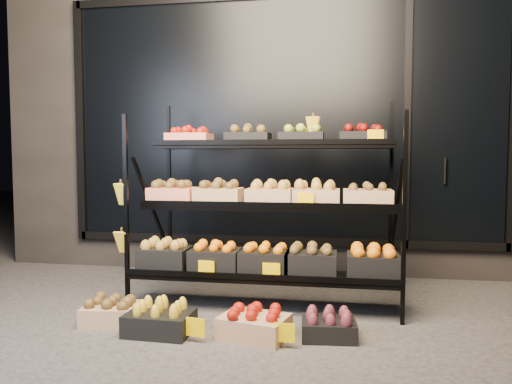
% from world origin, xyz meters
% --- Properties ---
extents(ground, '(24.00, 24.00, 0.00)m').
position_xyz_m(ground, '(0.00, 0.00, 0.00)').
color(ground, '#514F4C').
rests_on(ground, ground).
extents(building, '(6.00, 2.08, 3.50)m').
position_xyz_m(building, '(0.00, 2.59, 1.75)').
color(building, '#2D2826').
rests_on(building, ground).
extents(display_rack, '(2.18, 1.02, 1.66)m').
position_xyz_m(display_rack, '(-0.01, 0.60, 0.79)').
color(display_rack, black).
rests_on(display_rack, ground).
extents(tag_floor_a, '(0.13, 0.01, 0.12)m').
position_xyz_m(tag_floor_a, '(-0.31, -0.40, 0.06)').
color(tag_floor_a, '#F4BE00').
rests_on(tag_floor_a, ground).
extents(tag_floor_b, '(0.13, 0.01, 0.12)m').
position_xyz_m(tag_floor_b, '(0.26, -0.40, 0.06)').
color(tag_floor_b, '#F4BE00').
rests_on(tag_floor_b, ground).
extents(floor_crate_left, '(0.42, 0.34, 0.20)m').
position_xyz_m(floor_crate_left, '(-1.00, -0.14, 0.09)').
color(floor_crate_left, tan).
rests_on(floor_crate_left, ground).
extents(floor_crate_midleft, '(0.44, 0.33, 0.21)m').
position_xyz_m(floor_crate_midleft, '(-0.59, -0.28, 0.10)').
color(floor_crate_midleft, black).
rests_on(floor_crate_midleft, ground).
extents(floor_crate_midright, '(0.49, 0.41, 0.21)m').
position_xyz_m(floor_crate_midright, '(0.04, -0.25, 0.10)').
color(floor_crate_midright, tan).
rests_on(floor_crate_midright, ground).
extents(floor_crate_right, '(0.37, 0.29, 0.18)m').
position_xyz_m(floor_crate_right, '(0.52, -0.18, 0.09)').
color(floor_crate_right, black).
rests_on(floor_crate_right, ground).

